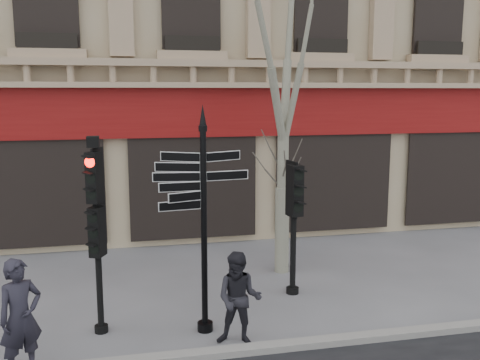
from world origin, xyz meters
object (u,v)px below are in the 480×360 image
at_px(fingerpost, 203,182).
at_px(pedestrian_a, 20,318).
at_px(traffic_signal_main, 96,211).
at_px(plane_tree, 285,33).
at_px(traffic_signal_secondary, 294,205).
at_px(pedestrian_b, 239,299).

distance_m(fingerpost, pedestrian_a, 3.45).
bearing_deg(traffic_signal_main, plane_tree, 55.53).
bearing_deg(traffic_signal_secondary, pedestrian_b, -138.01).
relative_size(pedestrian_a, pedestrian_b, 1.13).
bearing_deg(fingerpost, traffic_signal_main, 172.93).
xyz_separation_m(fingerpost, traffic_signal_secondary, (2.04, 1.35, -0.76)).
relative_size(traffic_signal_main, traffic_signal_secondary, 1.27).
height_order(fingerpost, plane_tree, plane_tree).
xyz_separation_m(plane_tree, pedestrian_b, (-1.73, -3.32, -4.59)).
xyz_separation_m(fingerpost, pedestrian_a, (-2.84, -0.87, -1.76)).
height_order(traffic_signal_secondary, pedestrian_b, traffic_signal_secondary).
distance_m(traffic_signal_main, pedestrian_b, 2.80).
bearing_deg(traffic_signal_secondary, pedestrian_a, -165.10).
relative_size(plane_tree, pedestrian_b, 4.88).
distance_m(fingerpost, traffic_signal_main, 1.87).
xyz_separation_m(traffic_signal_secondary, pedestrian_b, (-1.56, -1.96, -1.09)).
bearing_deg(plane_tree, pedestrian_a, -144.72).
xyz_separation_m(traffic_signal_secondary, plane_tree, (0.17, 1.36, 3.50)).
relative_size(fingerpost, pedestrian_b, 2.51).
distance_m(traffic_signal_main, traffic_signal_secondary, 3.95).
relative_size(fingerpost, pedestrian_a, 2.22).
xyz_separation_m(fingerpost, pedestrian_b, (0.48, -0.61, -1.86)).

